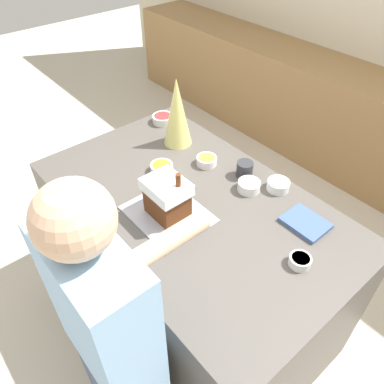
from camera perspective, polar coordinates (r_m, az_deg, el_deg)
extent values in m
plane|color=beige|center=(2.57, -0.04, -16.94)|extent=(12.00, 12.00, 0.00)
cube|color=#9E7547|center=(3.57, 26.48, 7.53)|extent=(6.00, 0.60, 0.89)
cube|color=#514C47|center=(2.18, -0.04, -10.46)|extent=(1.62, 0.98, 0.94)
cube|color=#9E9EA8|center=(1.77, -3.58, -3.43)|extent=(0.38, 0.31, 0.01)
cube|color=#5B2D14|center=(1.72, -3.68, -1.74)|extent=(0.18, 0.15, 0.13)
cube|color=white|center=(1.65, -3.82, 0.68)|extent=(0.20, 0.16, 0.06)
cylinder|color=#5B2D14|center=(1.60, -2.12, 1.82)|extent=(0.02, 0.02, 0.06)
cone|color=#DBD675|center=(2.13, -2.30, 12.07)|extent=(0.16, 0.16, 0.40)
cylinder|color=white|center=(2.00, -4.64, 3.65)|extent=(0.12, 0.12, 0.05)
cylinder|color=orange|center=(1.99, -4.67, 4.05)|extent=(0.10, 0.10, 0.01)
cylinder|color=silver|center=(2.43, -4.46, 11.04)|extent=(0.13, 0.13, 0.05)
cylinder|color=red|center=(2.42, -4.48, 11.41)|extent=(0.11, 0.11, 0.01)
cylinder|color=white|center=(2.05, 2.23, 4.78)|extent=(0.11, 0.11, 0.05)
cylinder|color=yellow|center=(2.04, 2.25, 5.17)|extent=(0.09, 0.09, 0.01)
cylinder|color=white|center=(1.90, 8.66, 0.91)|extent=(0.11, 0.11, 0.05)
cylinder|color=yellow|center=(1.89, 8.72, 1.36)|extent=(0.09, 0.09, 0.01)
cylinder|color=white|center=(1.62, 16.13, -10.07)|extent=(0.09, 0.09, 0.04)
cylinder|color=yellow|center=(1.61, 16.23, -9.72)|extent=(0.07, 0.07, 0.01)
cylinder|color=white|center=(1.94, 13.00, 1.00)|extent=(0.11, 0.11, 0.05)
cylinder|color=white|center=(1.92, 13.08, 1.43)|extent=(0.09, 0.09, 0.01)
cube|color=#3F598C|center=(1.79, 16.91, -4.50)|extent=(0.20, 0.16, 0.02)
cylinder|color=#2D2D33|center=(1.98, 8.02, 3.47)|extent=(0.09, 0.09, 0.08)
cube|color=#8CB7E0|center=(1.29, -13.63, -17.35)|extent=(0.43, 0.19, 0.63)
sphere|color=#DBAD89|center=(0.96, -17.57, -4.02)|extent=(0.22, 0.22, 0.22)
cylinder|color=#DBAD89|center=(1.23, -5.92, -8.81)|extent=(0.07, 0.43, 0.07)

